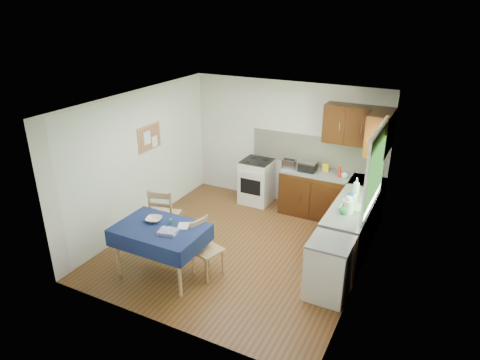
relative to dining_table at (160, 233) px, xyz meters
The scene contains 33 objects.
floor 1.54m from the dining_table, 58.96° to the left, with size 4.20×4.20×0.00m, color #4D2F14.
ceiling 2.26m from the dining_table, 58.96° to the left, with size 4.00×4.20×0.02m, color silver.
wall_back 3.39m from the dining_table, 77.83° to the left, with size 4.00×0.02×2.50m, color silver.
wall_front 1.29m from the dining_table, 52.75° to the right, with size 4.00×0.02×2.50m, color silver.
wall_left 1.83m from the dining_table, 137.84° to the left, with size 0.02×4.20×2.50m, color white.
wall_right 3.00m from the dining_table, 23.42° to the left, with size 0.02×4.20×2.50m, color silver.
base_cabinets 3.20m from the dining_table, 49.67° to the left, with size 1.90×2.30×0.86m.
worktop_back 3.46m from the dining_table, 59.43° to the left, with size 1.90×0.60×0.04m, color slate.
worktop_right 3.02m from the dining_table, 37.14° to the left, with size 0.60×1.70×0.04m, color slate.
worktop_corner 3.83m from the dining_table, 51.01° to the left, with size 0.60×0.60×0.04m, color slate.
splashback 3.56m from the dining_table, 67.40° to the left, with size 2.70×0.02×0.60m, color beige.
upper_cabinets 3.89m from the dining_table, 53.11° to the left, with size 1.20×0.85×0.70m.
stove 2.99m from the dining_table, 86.04° to the left, with size 0.60×0.61×0.92m.
window 3.40m from the dining_table, 34.97° to the left, with size 0.04×1.48×1.26m.
fridge 2.50m from the dining_table, 14.50° to the left, with size 0.58×0.60×0.89m.
corkboard 2.14m from the dining_table, 130.67° to the left, with size 0.04×0.62×0.47m.
dining_table is the anchor object (origin of this frame).
chair_far 0.96m from the dining_table, 123.59° to the left, with size 0.56×0.56×1.02m.
chair_near 0.70m from the dining_table, 27.08° to the left, with size 0.49×0.49×0.90m.
toaster 3.04m from the dining_table, 72.22° to the left, with size 0.26×0.16×0.20m.
sandwich_press 3.21m from the dining_table, 66.26° to the left, with size 0.32×0.28×0.19m.
sauce_bottle 3.47m from the dining_table, 56.60° to the left, with size 0.05×0.05×0.22m, color red.
yellow_packet 3.47m from the dining_table, 62.41° to the left, with size 0.11×0.08×0.15m, color yellow.
dish_rack 3.01m from the dining_table, 35.76° to the left, with size 0.39×0.30×0.19m.
kettle 2.86m from the dining_table, 32.56° to the left, with size 0.17×0.17×0.29m.
cup 3.53m from the dining_table, 55.47° to the left, with size 0.11×0.11×0.09m, color white.
soap_bottle_a 3.26m from the dining_table, 43.47° to the left, with size 0.12×0.12×0.31m, color white.
soap_bottle_b 3.11m from the dining_table, 41.04° to the left, with size 0.08×0.08×0.17m, color #1E62AF.
soap_bottle_c 2.78m from the dining_table, 31.96° to the left, with size 0.13×0.13×0.17m, color green.
plate_bowl 0.26m from the dining_table, 149.82° to the left, with size 0.24×0.24×0.06m, color beige.
book 0.29m from the dining_table, 30.39° to the left, with size 0.16×0.22×0.02m, color white.
spice_jar 0.23m from the dining_table, 59.97° to the left, with size 0.04×0.04×0.08m, color #268B3C.
tea_towel 0.27m from the dining_table, 22.38° to the right, with size 0.27×0.21×0.05m, color navy.
Camera 1 is at (2.87, -5.58, 3.89)m, focal length 32.00 mm.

